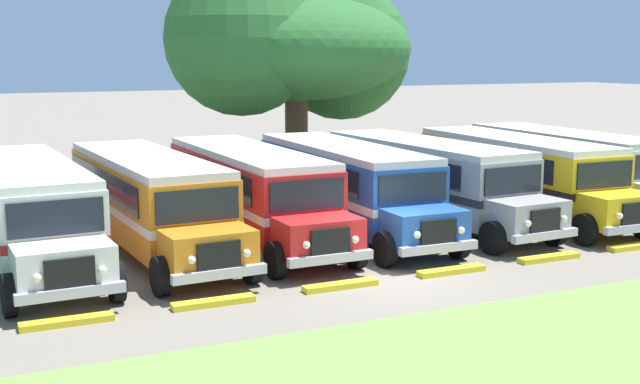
% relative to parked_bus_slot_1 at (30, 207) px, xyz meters
% --- Properties ---
extents(ground_plane, '(220.00, 220.00, 0.00)m').
position_rel_parked_bus_slot_1_xyz_m(ground_plane, '(8.40, -5.66, -1.58)').
color(ground_plane, slate).
extents(parked_bus_slot_1, '(3.07, 10.89, 2.82)m').
position_rel_parked_bus_slot_1_xyz_m(parked_bus_slot_1, '(0.00, 0.00, 0.00)').
color(parked_bus_slot_1, silver).
rests_on(parked_bus_slot_1, ground_plane).
extents(parked_bus_slot_2, '(3.17, 10.91, 2.82)m').
position_rel_parked_bus_slot_1_xyz_m(parked_bus_slot_2, '(3.40, 0.12, 0.00)').
color(parked_bus_slot_2, orange).
rests_on(parked_bus_slot_2, ground_plane).
extents(parked_bus_slot_3, '(2.77, 10.85, 2.82)m').
position_rel_parked_bus_slot_1_xyz_m(parked_bus_slot_3, '(6.72, 0.34, 0.00)').
color(parked_bus_slot_3, red).
rests_on(parked_bus_slot_3, ground_plane).
extents(parked_bus_slot_4, '(2.84, 10.86, 2.82)m').
position_rel_parked_bus_slot_1_xyz_m(parked_bus_slot_4, '(10.04, 0.13, 0.00)').
color(parked_bus_slot_4, '#23519E').
rests_on(parked_bus_slot_4, ground_plane).
extents(parked_bus_slot_5, '(3.25, 10.92, 2.82)m').
position_rel_parked_bus_slot_1_xyz_m(parked_bus_slot_5, '(13.21, 0.10, 0.00)').
color(parked_bus_slot_5, '#9E9993').
rests_on(parked_bus_slot_5, ground_plane).
extents(parked_bus_slot_6, '(2.89, 10.87, 2.82)m').
position_rel_parked_bus_slot_1_xyz_m(parked_bus_slot_6, '(16.90, -0.23, 0.00)').
color(parked_bus_slot_6, yellow).
rests_on(parked_bus_slot_6, ground_plane).
extents(parked_bus_slot_7, '(2.81, 10.86, 2.82)m').
position_rel_parked_bus_slot_1_xyz_m(parked_bus_slot_7, '(19.98, 0.59, 0.00)').
color(parked_bus_slot_7, silver).
rests_on(parked_bus_slot_7, ground_plane).
extents(curb_wheelstop_1, '(2.00, 0.36, 0.15)m').
position_rel_parked_bus_slot_1_xyz_m(curb_wheelstop_1, '(0.09, -6.08, -1.51)').
color(curb_wheelstop_1, yellow).
rests_on(curb_wheelstop_1, ground_plane).
extents(curb_wheelstop_2, '(2.00, 0.36, 0.15)m').
position_rel_parked_bus_slot_1_xyz_m(curb_wheelstop_2, '(3.41, -6.08, -1.51)').
color(curb_wheelstop_2, yellow).
rests_on(curb_wheelstop_2, ground_plane).
extents(curb_wheelstop_3, '(2.00, 0.36, 0.15)m').
position_rel_parked_bus_slot_1_xyz_m(curb_wheelstop_3, '(6.74, -6.08, -1.51)').
color(curb_wheelstop_3, yellow).
rests_on(curb_wheelstop_3, ground_plane).
extents(curb_wheelstop_4, '(2.00, 0.36, 0.15)m').
position_rel_parked_bus_slot_1_xyz_m(curb_wheelstop_4, '(10.06, -6.08, -1.51)').
color(curb_wheelstop_4, yellow).
rests_on(curb_wheelstop_4, ground_plane).
extents(curb_wheelstop_5, '(2.00, 0.36, 0.15)m').
position_rel_parked_bus_slot_1_xyz_m(curb_wheelstop_5, '(13.38, -6.08, -1.51)').
color(curb_wheelstop_5, yellow).
rests_on(curb_wheelstop_5, ground_plane).
extents(curb_wheelstop_6, '(2.00, 0.36, 0.15)m').
position_rel_parked_bus_slot_1_xyz_m(curb_wheelstop_6, '(16.71, -6.08, -1.51)').
color(curb_wheelstop_6, yellow).
rests_on(curb_wheelstop_6, ground_plane).
extents(broad_shade_tree, '(12.83, 11.01, 9.88)m').
position_rel_parked_bus_slot_1_xyz_m(broad_shade_tree, '(13.15, 12.03, 4.54)').
color(broad_shade_tree, brown).
rests_on(broad_shade_tree, ground_plane).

